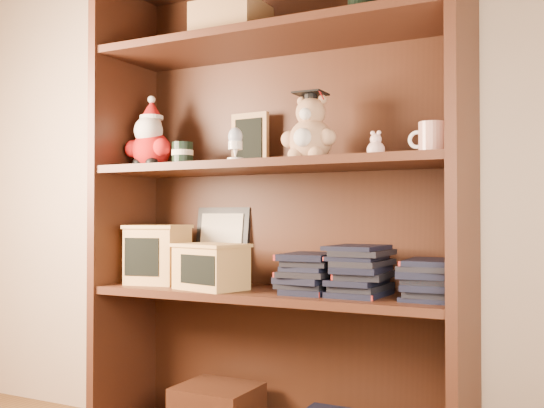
% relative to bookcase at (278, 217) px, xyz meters
% --- Properties ---
extents(bookcase, '(1.20, 0.35, 1.60)m').
position_rel_bookcase_xyz_m(bookcase, '(0.00, 0.00, 0.00)').
color(bookcase, '#3E1E11').
rests_on(bookcase, ground).
extents(shelf_lower, '(1.14, 0.33, 0.02)m').
position_rel_bookcase_xyz_m(shelf_lower, '(0.00, -0.05, -0.24)').
color(shelf_lower, '#3E1E11').
rests_on(shelf_lower, ground).
extents(shelf_upper, '(1.14, 0.33, 0.02)m').
position_rel_bookcase_xyz_m(shelf_upper, '(0.00, -0.05, 0.16)').
color(shelf_upper, '#3E1E11').
rests_on(shelf_upper, ground).
extents(santa_plush, '(0.18, 0.13, 0.26)m').
position_rel_bookcase_xyz_m(santa_plush, '(-0.47, -0.06, 0.27)').
color(santa_plush, '#A50F0F').
rests_on(santa_plush, shelf_upper).
extents(teachers_tin, '(0.07, 0.07, 0.08)m').
position_rel_bookcase_xyz_m(teachers_tin, '(-0.34, -0.05, 0.21)').
color(teachers_tin, black).
rests_on(teachers_tin, shelf_upper).
extents(chalkboard_plaque, '(0.14, 0.08, 0.18)m').
position_rel_bookcase_xyz_m(chalkboard_plaque, '(-0.14, 0.06, 0.26)').
color(chalkboard_plaque, '#9E7547').
rests_on(chalkboard_plaque, shelf_upper).
extents(egg_cup, '(0.05, 0.05, 0.11)m').
position_rel_bookcase_xyz_m(egg_cup, '(-0.09, -0.13, 0.23)').
color(egg_cup, white).
rests_on(egg_cup, shelf_upper).
extents(grad_teddy_bear, '(0.18, 0.15, 0.22)m').
position_rel_bookcase_xyz_m(grad_teddy_bear, '(0.13, -0.06, 0.25)').
color(grad_teddy_bear, tan).
rests_on(grad_teddy_bear, shelf_upper).
extents(pink_figurine, '(0.05, 0.05, 0.08)m').
position_rel_bookcase_xyz_m(pink_figurine, '(0.34, -0.05, 0.20)').
color(pink_figurine, beige).
rests_on(pink_figurine, shelf_upper).
extents(teacher_mug, '(0.11, 0.07, 0.09)m').
position_rel_bookcase_xyz_m(teacher_mug, '(0.50, -0.05, 0.22)').
color(teacher_mug, silver).
rests_on(teacher_mug, shelf_upper).
extents(certificate_frame, '(0.21, 0.05, 0.26)m').
position_rel_bookcase_xyz_m(certificate_frame, '(-0.27, 0.09, -0.10)').
color(certificate_frame, black).
rests_on(certificate_frame, shelf_lower).
extents(treats_box, '(0.21, 0.21, 0.20)m').
position_rel_bookcase_xyz_m(treats_box, '(-0.44, -0.05, -0.13)').
color(treats_box, tan).
rests_on(treats_box, shelf_lower).
extents(pencils_box, '(0.25, 0.21, 0.14)m').
position_rel_bookcase_xyz_m(pencils_box, '(-0.18, -0.12, -0.15)').
color(pencils_box, tan).
rests_on(pencils_box, shelf_lower).
extents(book_stack_left, '(0.14, 0.20, 0.11)m').
position_rel_bookcase_xyz_m(book_stack_left, '(0.13, -0.05, -0.17)').
color(book_stack_left, black).
rests_on(book_stack_left, shelf_lower).
extents(book_stack_mid, '(0.14, 0.20, 0.14)m').
position_rel_bookcase_xyz_m(book_stack_mid, '(0.30, -0.05, -0.16)').
color(book_stack_mid, black).
rests_on(book_stack_mid, shelf_lower).
extents(book_stack_right, '(0.14, 0.20, 0.11)m').
position_rel_bookcase_xyz_m(book_stack_right, '(0.49, -0.05, -0.17)').
color(book_stack_right, black).
rests_on(book_stack_right, shelf_lower).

